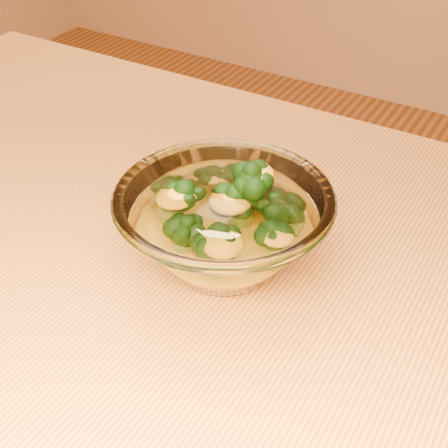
{
  "coord_description": "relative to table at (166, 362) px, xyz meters",
  "views": [
    {
      "loc": [
        0.26,
        -0.32,
        1.14
      ],
      "look_at": [
        0.03,
        0.06,
        0.8
      ],
      "focal_mm": 50.0,
      "sensor_mm": 36.0,
      "label": 1
    }
  ],
  "objects": [
    {
      "name": "table",
      "position": [
        0.0,
        0.0,
        0.0
      ],
      "size": [
        1.2,
        0.8,
        0.75
      ],
      "color": "#CA893C",
      "rests_on": "ground"
    },
    {
      "name": "cheese_sauce",
      "position": [
        0.03,
        0.06,
        0.13
      ],
      "size": [
        0.11,
        0.11,
        0.03
      ],
      "primitive_type": "ellipsoid",
      "color": "#FFA515",
      "rests_on": "glass_bowl"
    },
    {
      "name": "broccoli_heap",
      "position": [
        0.03,
        0.07,
        0.16
      ],
      "size": [
        0.14,
        0.14,
        0.08
      ],
      "color": "black",
      "rests_on": "cheese_sauce"
    },
    {
      "name": "glass_bowl",
      "position": [
        0.03,
        0.06,
        0.14
      ],
      "size": [
        0.2,
        0.2,
        0.09
      ],
      "color": "white",
      "rests_on": "table"
    }
  ]
}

